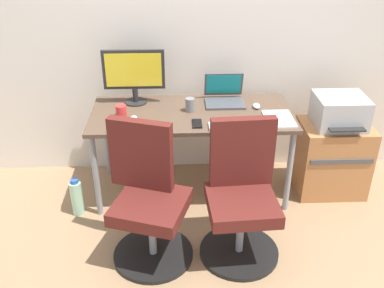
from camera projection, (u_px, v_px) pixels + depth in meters
ground_plane at (192, 189)px, 3.70m from camera, size 5.28×5.28×0.00m
back_wall at (190, 22)px, 3.45m from camera, size 4.40×0.04×2.60m
desk at (192, 120)px, 3.39m from camera, size 1.54×0.69×0.71m
office_chair_left at (148, 200)px, 2.85m from camera, size 0.56×0.56×0.94m
office_chair_right at (241, 198)px, 2.88m from camera, size 0.54×0.54×0.94m
side_cabinet at (331, 158)px, 3.58m from camera, size 0.54×0.43×0.59m
printer at (340, 111)px, 3.38m from camera, size 0.38×0.40×0.24m
water_bottle_on_floor at (77, 197)px, 3.35m from camera, size 0.09×0.09×0.31m
desktop_monitor at (134, 73)px, 3.40m from camera, size 0.48×0.18×0.43m
open_laptop at (224, 96)px, 3.51m from camera, size 0.31×0.28×0.22m
keyboard_by_monitor at (131, 128)px, 3.11m from camera, size 0.34×0.12×0.02m
keyboard_by_laptop at (232, 126)px, 3.13m from camera, size 0.34×0.12×0.02m
mouse_by_monitor at (134, 119)px, 3.22m from camera, size 0.06×0.10×0.03m
mouse_by_laptop at (256, 106)px, 3.43m from camera, size 0.06×0.10×0.03m
coffee_mug at (121, 111)px, 3.26m from camera, size 0.08×0.08×0.09m
pen_cup at (190, 105)px, 3.35m from camera, size 0.07×0.07×0.10m
phone_near_laptop at (197, 124)px, 3.17m from camera, size 0.07×0.14×0.01m
paper_pile at (279, 119)px, 3.24m from camera, size 0.21×0.30×0.01m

